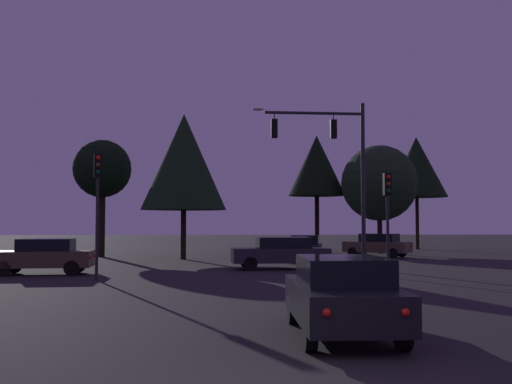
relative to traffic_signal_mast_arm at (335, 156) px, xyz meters
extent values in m
plane|color=black|center=(-4.42, 3.55, -5.39)|extent=(168.00, 168.00, 0.00)
cylinder|color=#232326|center=(1.36, 0.03, -1.43)|extent=(0.20, 0.20, 7.93)
cylinder|color=#232326|center=(-1.01, -0.04, 2.02)|extent=(4.74, 0.27, 0.14)
ellipsoid|color=#F4EACC|center=(-3.68, -0.11, 2.17)|extent=(0.56, 0.28, 0.16)
cylinder|color=#232326|center=(-0.06, -0.01, 1.87)|extent=(0.05, 0.05, 0.30)
cube|color=black|center=(-0.06, -0.01, 1.27)|extent=(0.31, 0.25, 0.90)
sphere|color=#4C0A0A|center=(-0.06, 0.13, 1.55)|extent=(0.18, 0.18, 0.18)
sphere|color=#56380C|center=(-0.06, 0.13, 1.27)|extent=(0.18, 0.18, 0.18)
sphere|color=#1EE04C|center=(-0.06, 0.13, 0.99)|extent=(0.18, 0.18, 0.18)
cylinder|color=#232326|center=(-2.90, -0.09, 1.86)|extent=(0.05, 0.05, 0.32)
cube|color=black|center=(-2.90, -0.09, 1.26)|extent=(0.31, 0.25, 0.90)
sphere|color=#4C0A0A|center=(-2.91, 0.05, 1.54)|extent=(0.18, 0.18, 0.18)
sphere|color=#56380C|center=(-2.91, 0.05, 1.26)|extent=(0.18, 0.18, 0.18)
sphere|color=#1EE04C|center=(-2.91, 0.05, 0.98)|extent=(0.18, 0.18, 0.18)
cylinder|color=#232326|center=(-10.18, -4.70, -3.41)|extent=(0.12, 0.12, 3.96)
cube|color=black|center=(-10.18, -4.70, -0.99)|extent=(0.35, 0.31, 0.90)
sphere|color=red|center=(-10.14, -4.84, -0.71)|extent=(0.18, 0.18, 0.18)
sphere|color=#56380C|center=(-10.14, -4.84, -0.99)|extent=(0.18, 0.18, 0.18)
sphere|color=#0C4219|center=(-10.14, -4.84, -1.27)|extent=(0.18, 0.18, 0.18)
cylinder|color=#232326|center=(1.30, -4.22, -3.74)|extent=(0.12, 0.12, 3.31)
cube|color=black|center=(1.30, -4.22, -1.63)|extent=(0.32, 0.26, 0.90)
sphere|color=red|center=(1.31, -4.36, -1.35)|extent=(0.18, 0.18, 0.18)
sphere|color=#56380C|center=(1.31, -4.36, -1.63)|extent=(0.18, 0.18, 0.18)
sphere|color=#0C4219|center=(1.31, -4.36, -1.91)|extent=(0.18, 0.18, 0.18)
cube|color=black|center=(-3.19, -16.50, -4.73)|extent=(1.90, 4.32, 0.68)
cube|color=black|center=(-3.20, -16.65, -4.13)|extent=(1.60, 2.35, 0.52)
cylinder|color=black|center=(-3.95, -15.07, -5.07)|extent=(0.22, 0.64, 0.64)
cylinder|color=black|center=(-2.36, -15.11, -5.07)|extent=(0.22, 0.64, 0.64)
cylinder|color=black|center=(-4.03, -17.89, -5.07)|extent=(0.22, 0.64, 0.64)
cylinder|color=black|center=(-2.43, -17.93, -5.07)|extent=(0.22, 0.64, 0.64)
sphere|color=red|center=(-3.88, -18.63, -4.63)|extent=(0.14, 0.14, 0.14)
sphere|color=red|center=(-2.62, -18.66, -4.63)|extent=(0.14, 0.14, 0.14)
cube|color=#473828|center=(-13.00, -1.92, -4.73)|extent=(4.19, 1.94, 0.68)
cube|color=black|center=(-12.85, -1.91, -4.13)|extent=(2.29, 1.60, 0.52)
cylinder|color=black|center=(-14.31, -2.75, -5.07)|extent=(0.65, 0.23, 0.64)
cylinder|color=black|center=(-14.39, -1.22, -5.07)|extent=(0.65, 0.23, 0.64)
cylinder|color=black|center=(-11.60, -2.61, -5.07)|extent=(0.65, 0.23, 0.64)
cylinder|color=black|center=(-11.68, -1.08, -5.07)|extent=(0.65, 0.23, 0.64)
sphere|color=red|center=(-10.91, -2.42, -4.63)|extent=(0.14, 0.14, 0.14)
sphere|color=red|center=(-10.97, -1.21, -4.63)|extent=(0.14, 0.14, 0.14)
cube|color=#232328|center=(-2.58, 0.43, -4.73)|extent=(4.68, 2.03, 0.68)
cube|color=black|center=(-2.43, 0.44, -4.13)|extent=(2.56, 1.66, 0.52)
cylinder|color=black|center=(-4.04, -0.44, -5.07)|extent=(0.65, 0.24, 0.64)
cylinder|color=black|center=(-4.14, 1.12, -5.07)|extent=(0.65, 0.24, 0.64)
cylinder|color=black|center=(-1.03, -0.26, -5.07)|extent=(0.65, 0.24, 0.64)
cylinder|color=black|center=(-1.12, 1.30, -5.07)|extent=(0.65, 0.24, 0.64)
sphere|color=red|center=(-0.25, -0.05, -4.63)|extent=(0.14, 0.14, 0.14)
sphere|color=red|center=(-0.32, 1.18, -4.63)|extent=(0.14, 0.14, 0.14)
cube|color=black|center=(-0.55, 5.77, -4.73)|extent=(2.53, 4.49, 0.68)
cube|color=black|center=(-0.58, 5.62, -4.13)|extent=(1.90, 2.53, 0.52)
cylinder|color=black|center=(-1.00, 7.29, -5.07)|extent=(0.33, 0.67, 0.64)
cylinder|color=black|center=(0.47, 6.98, -5.07)|extent=(0.33, 0.67, 0.64)
cylinder|color=black|center=(-1.57, 4.56, -5.07)|extent=(0.33, 0.67, 0.64)
cylinder|color=black|center=(-0.10, 4.25, -5.07)|extent=(0.33, 0.67, 0.64)
sphere|color=red|center=(-1.57, 3.81, -4.63)|extent=(0.14, 0.14, 0.14)
sphere|color=red|center=(-0.40, 3.57, -4.63)|extent=(0.14, 0.14, 0.14)
cube|color=#473828|center=(4.75, 10.16, -4.73)|extent=(4.39, 3.88, 0.68)
cube|color=black|center=(4.88, 10.07, -4.13)|extent=(2.70, 2.55, 0.52)
cylinder|color=black|center=(3.19, 10.34, -5.07)|extent=(0.63, 0.54, 0.64)
cylinder|color=black|center=(4.12, 11.60, -5.07)|extent=(0.63, 0.54, 0.64)
cylinder|color=black|center=(5.39, 8.72, -5.07)|extent=(0.63, 0.54, 0.64)
cylinder|color=black|center=(6.32, 9.98, -5.07)|extent=(0.63, 0.54, 0.64)
sphere|color=red|center=(6.06, 8.43, -4.63)|extent=(0.14, 0.14, 0.14)
sphere|color=red|center=(6.80, 9.43, -4.63)|extent=(0.14, 0.14, 0.14)
cylinder|color=black|center=(-7.61, 8.58, -3.89)|extent=(0.33, 0.33, 3.00)
cone|color=black|center=(-7.61, 8.58, 0.55)|extent=(5.18, 5.18, 5.89)
cylinder|color=black|center=(6.28, 15.00, -3.80)|extent=(0.37, 0.37, 3.19)
sphere|color=black|center=(6.28, 15.00, -0.26)|extent=(5.55, 5.55, 5.55)
cylinder|color=black|center=(2.10, 17.60, -3.24)|extent=(0.35, 0.35, 4.31)
cone|color=black|center=(2.10, 17.60, 1.26)|extent=(4.40, 4.40, 4.69)
cylinder|color=black|center=(-13.09, 11.66, -3.17)|extent=(0.45, 0.45, 4.44)
sphere|color=black|center=(-13.09, 11.66, 0.37)|extent=(3.79, 3.79, 3.79)
cylinder|color=black|center=(11.37, 21.74, -3.19)|extent=(0.30, 0.30, 4.41)
cone|color=black|center=(11.37, 21.74, 1.59)|extent=(5.10, 5.10, 5.15)
camera|label=1|loc=(-5.61, -28.05, -3.23)|focal=42.09mm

